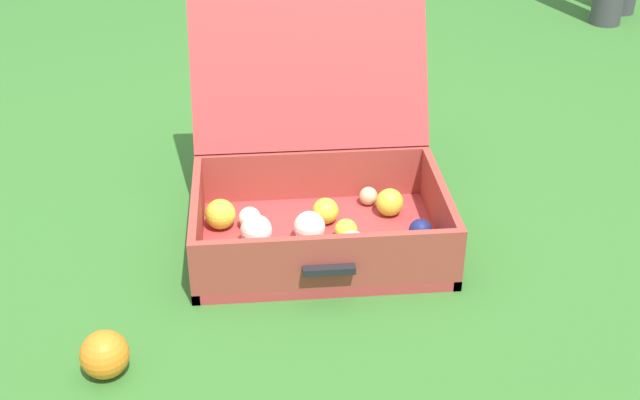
{
  "coord_description": "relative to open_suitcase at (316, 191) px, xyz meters",
  "views": [
    {
      "loc": [
        -0.08,
        -1.68,
        1.08
      ],
      "look_at": [
        0.06,
        -0.07,
        0.13
      ],
      "focal_mm": 46.61,
      "sensor_mm": 36.0,
      "label": 1
    }
  ],
  "objects": [
    {
      "name": "stray_ball_on_grass",
      "position": [
        -0.44,
        -0.46,
        -0.07
      ],
      "size": [
        0.09,
        0.09,
        0.09
      ],
      "primitive_type": "sphere",
      "color": "orange",
      "rests_on": "ground"
    },
    {
      "name": "ground_plane",
      "position": [
        -0.06,
        0.0,
        -0.11
      ],
      "size": [
        16.0,
        16.0,
        0.0
      ],
      "primitive_type": "plane",
      "color": "#336B28"
    },
    {
      "name": "open_suitcase",
      "position": [
        0.0,
        0.0,
        0.0
      ],
      "size": [
        0.58,
        0.61,
        0.52
      ],
      "color": "#B23838",
      "rests_on": "ground"
    }
  ]
}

